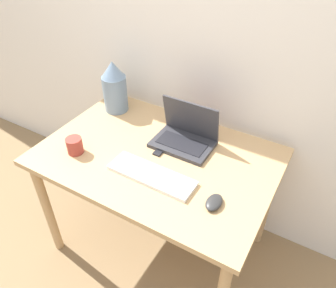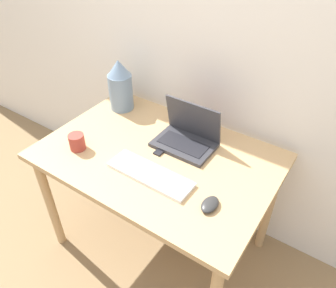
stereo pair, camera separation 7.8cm
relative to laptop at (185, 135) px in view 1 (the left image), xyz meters
The scene contains 8 objects.
wall_back 0.57m from the laptop, 104.07° to the left, with size 6.00×0.05×2.50m.
desk 0.22m from the laptop, 115.72° to the right, with size 1.16×0.79×0.73m.
laptop is the anchor object (origin of this frame).
keyboard 0.31m from the laptop, 92.59° to the right, with size 0.42×0.14×0.02m.
mouse 0.44m from the laptop, 46.06° to the right, with size 0.07×0.10×0.03m.
vase 0.52m from the laptop, behind, with size 0.14×0.14×0.30m.
mp3_player 0.17m from the laptop, 119.38° to the right, with size 0.04×0.06×0.01m.
mug 0.56m from the laptop, 141.68° to the right, with size 0.08×0.08×0.08m.
Camera 1 is at (0.68, -0.66, 1.78)m, focal length 35.00 mm.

